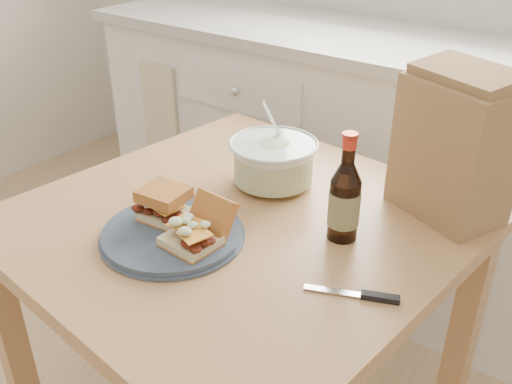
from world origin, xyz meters
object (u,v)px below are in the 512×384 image
Objects in this scene: dining_table at (240,257)px; coleslaw_bowl at (273,164)px; paper_bag at (454,150)px; beer_bottle at (345,200)px; plate at (173,234)px.

dining_table is 4.60× the size of coleslaw_bowl.
paper_bag is at bearing 45.91° from dining_table.
beer_bottle is (0.22, 0.07, 0.20)m from dining_table.
plate is 1.25× the size of beer_bottle.
dining_table is at bearing -80.16° from coleslaw_bowl.
paper_bag is (0.41, 0.45, 0.14)m from plate.
dining_table is at bearing -117.23° from paper_bag.
dining_table is 0.53m from paper_bag.
plate is 0.62m from paper_bag.
beer_bottle is (0.25, -0.10, 0.03)m from coleslaw_bowl.
coleslaw_bowl is at bearing 105.46° from dining_table.
paper_bag reaches higher than coleslaw_bowl.
paper_bag reaches higher than beer_bottle.
coleslaw_bowl is 0.41m from paper_bag.
plate is 0.33m from coleslaw_bowl.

